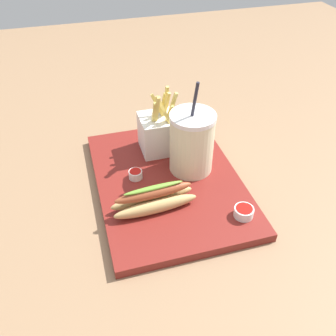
{
  "coord_description": "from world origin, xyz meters",
  "views": [
    {
      "loc": [
        0.6,
        -0.17,
        0.56
      ],
      "look_at": [
        0.0,
        0.0,
        0.05
      ],
      "focal_mm": 39.52,
      "sensor_mm": 36.0,
      "label": 1
    }
  ],
  "objects_px": {
    "fries_basket": "(159,132)",
    "soda_cup": "(192,142)",
    "ketchup_cup_1": "(136,174)",
    "hot_dog_1": "(154,199)",
    "ketchup_cup_2": "(244,212)"
  },
  "relations": [
    {
      "from": "fries_basket",
      "to": "soda_cup",
      "type": "bearing_deg",
      "value": 28.41
    },
    {
      "from": "ketchup_cup_2",
      "to": "hot_dog_1",
      "type": "bearing_deg",
      "value": -112.91
    },
    {
      "from": "soda_cup",
      "to": "hot_dog_1",
      "type": "xyz_separation_m",
      "value": [
        0.1,
        -0.11,
        -0.05
      ]
    },
    {
      "from": "hot_dog_1",
      "to": "ketchup_cup_1",
      "type": "height_order",
      "value": "hot_dog_1"
    },
    {
      "from": "hot_dog_1",
      "to": "ketchup_cup_2",
      "type": "xyz_separation_m",
      "value": [
        0.07,
        0.17,
        -0.01
      ]
    },
    {
      "from": "hot_dog_1",
      "to": "ketchup_cup_2",
      "type": "height_order",
      "value": "hot_dog_1"
    },
    {
      "from": "soda_cup",
      "to": "fries_basket",
      "type": "xyz_separation_m",
      "value": [
        -0.09,
        -0.05,
        -0.02
      ]
    },
    {
      "from": "ketchup_cup_2",
      "to": "ketchup_cup_1",
      "type": "bearing_deg",
      "value": -133.32
    },
    {
      "from": "fries_basket",
      "to": "ketchup_cup_1",
      "type": "xyz_separation_m",
      "value": [
        0.09,
        -0.08,
        -0.04
      ]
    },
    {
      "from": "soda_cup",
      "to": "ketchup_cup_2",
      "type": "height_order",
      "value": "soda_cup"
    },
    {
      "from": "fries_basket",
      "to": "ketchup_cup_1",
      "type": "bearing_deg",
      "value": -40.78
    },
    {
      "from": "fries_basket",
      "to": "hot_dog_1",
      "type": "distance_m",
      "value": 0.21
    },
    {
      "from": "hot_dog_1",
      "to": "fries_basket",
      "type": "bearing_deg",
      "value": 162.13
    },
    {
      "from": "hot_dog_1",
      "to": "soda_cup",
      "type": "bearing_deg",
      "value": 132.48
    },
    {
      "from": "ketchup_cup_1",
      "to": "ketchup_cup_2",
      "type": "relative_size",
      "value": 0.78
    }
  ]
}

